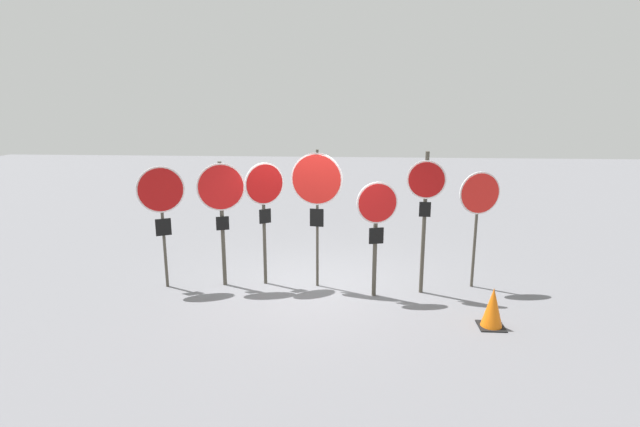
{
  "coord_description": "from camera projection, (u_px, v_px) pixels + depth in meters",
  "views": [
    {
      "loc": [
        0.58,
        -8.77,
        3.55
      ],
      "look_at": [
        0.03,
        0.0,
        1.44
      ],
      "focal_mm": 28.0,
      "sensor_mm": 36.0,
      "label": 1
    }
  ],
  "objects": [
    {
      "name": "stop_sign_3",
      "position": [
        317.0,
        186.0,
        8.99
      ],
      "size": [
        0.94,
        0.17,
        2.59
      ],
      "rotation": [
        0.0,
        0.0,
        -0.14
      ],
      "color": "#474238",
      "rests_on": "ground"
    },
    {
      "name": "stop_sign_5",
      "position": [
        425.0,
        198.0,
        8.71
      ],
      "size": [
        0.68,
        0.15,
        2.59
      ],
      "rotation": [
        0.0,
        0.0,
        -0.09
      ],
      "color": "#474238",
      "rests_on": "ground"
    },
    {
      "name": "traffic_cone_0",
      "position": [
        493.0,
        308.0,
        7.73
      ],
      "size": [
        0.4,
        0.4,
        0.65
      ],
      "color": "black",
      "rests_on": "ground"
    },
    {
      "name": "stop_sign_4",
      "position": [
        377.0,
        217.0,
        8.64
      ],
      "size": [
        0.71,
        0.21,
        2.09
      ],
      "rotation": [
        0.0,
        0.0,
        0.24
      ],
      "color": "#474238",
      "rests_on": "ground"
    },
    {
      "name": "stop_sign_1",
      "position": [
        221.0,
        198.0,
        9.09
      ],
      "size": [
        0.83,
        0.32,
        2.36
      ],
      "rotation": [
        0.0,
        0.0,
        0.34
      ],
      "color": "#474238",
      "rests_on": "ground"
    },
    {
      "name": "ground_plane",
      "position": [
        318.0,
        288.0,
        9.37
      ],
      "size": [
        40.0,
        40.0,
        0.0
      ],
      "primitive_type": "plane",
      "color": "slate"
    },
    {
      "name": "stop_sign_2",
      "position": [
        264.0,
        196.0,
        9.16
      ],
      "size": [
        0.65,
        0.46,
        2.34
      ],
      "rotation": [
        0.0,
        0.0,
        0.6
      ],
      "color": "#474238",
      "rests_on": "ground"
    },
    {
      "name": "stop_sign_6",
      "position": [
        479.0,
        201.0,
        9.01
      ],
      "size": [
        0.76,
        0.22,
        2.2
      ],
      "rotation": [
        0.0,
        0.0,
        0.25
      ],
      "color": "#474238",
      "rests_on": "ground"
    },
    {
      "name": "stop_sign_0",
      "position": [
        161.0,
        199.0,
        9.0
      ],
      "size": [
        0.77,
        0.4,
        2.3
      ],
      "rotation": [
        0.0,
        0.0,
        0.46
      ],
      "color": "#474238",
      "rests_on": "ground"
    }
  ]
}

